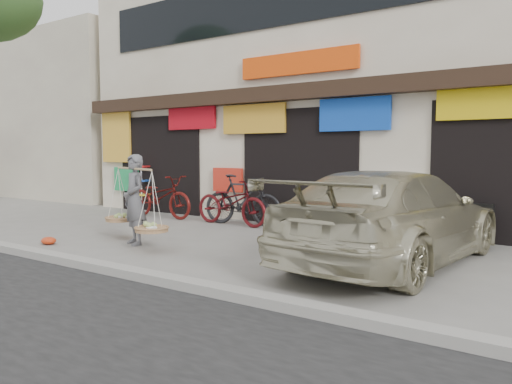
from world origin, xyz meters
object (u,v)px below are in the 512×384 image
Objects in this scene: bike_0 at (160,197)px; display_rack at (142,190)px; street_vendor at (134,203)px; bike_2 at (231,202)px; suv at (394,217)px; bike_1 at (242,200)px.

bike_0 is 1.32× the size of display_rack.
bike_2 is (-0.03, 2.95, -0.23)m from street_vendor.
display_rack is at bearing -11.36° from suv.
suv is at bearing -108.32° from bike_2.
bike_1 is at bearing 107.80° from street_vendor.
street_vendor is 0.40× the size of suv.
street_vendor is 1.00× the size of bike_2.
bike_0 is 1.07× the size of bike_1.
bike_0 is 1.03× the size of bike_2.
display_rack is (-3.82, 0.38, 0.05)m from bike_1.
bike_2 is 3.65m from display_rack.
bike_0 is (-2.35, 2.96, -0.22)m from street_vendor.
bike_2 is 1.28× the size of display_rack.
bike_0 is 2.54m from bike_1.
bike_2 is at bearing 116.63° from bike_1.
suv is (6.80, -1.78, 0.16)m from bike_0.
bike_0 is at bearing -10.06° from suv.
bike_1 is 0.26m from bike_2.
display_rack is (-3.61, 0.54, 0.11)m from bike_2.
street_vendor is 2.96m from bike_2.
bike_1 is 0.96× the size of bike_2.
bike_1 is (0.18, 3.10, -0.18)m from street_vendor.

